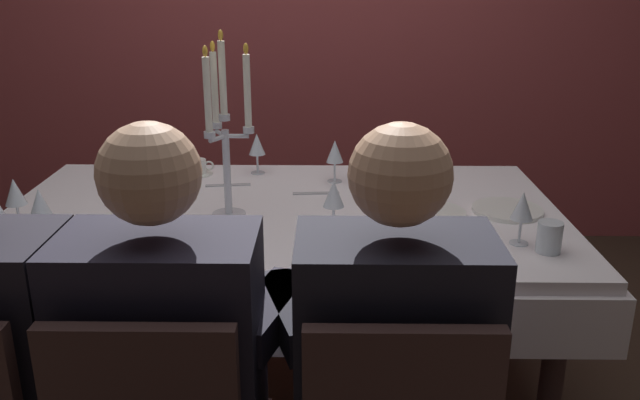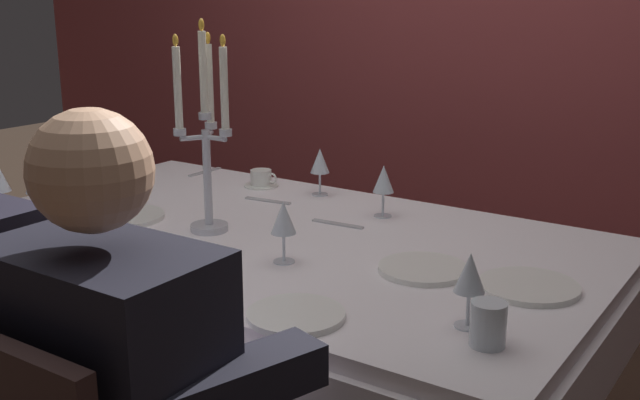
# 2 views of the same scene
# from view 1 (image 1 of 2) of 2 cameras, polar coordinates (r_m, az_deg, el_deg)

# --- Properties ---
(ground_plane) EXTENTS (12.00, 12.00, 0.00)m
(ground_plane) POSITION_cam_1_polar(r_m,az_deg,el_deg) (2.63, -3.00, -16.20)
(ground_plane) COLOR #3C2C21
(back_wall) EXTENTS (6.00, 0.12, 2.70)m
(back_wall) POSITION_cam_1_polar(r_m,az_deg,el_deg) (3.80, -1.71, 16.59)
(back_wall) COLOR #9C3F41
(back_wall) RESTS_ON ground_plane
(dining_table) EXTENTS (1.94, 1.14, 0.74)m
(dining_table) POSITION_cam_1_polar(r_m,az_deg,el_deg) (2.32, -3.26, -3.60)
(dining_table) COLOR white
(dining_table) RESTS_ON ground_plane
(candelabra) EXTENTS (0.15, 0.17, 0.61)m
(candelabra) POSITION_cam_1_polar(r_m,az_deg,el_deg) (2.14, -8.12, 5.32)
(candelabra) COLOR silver
(candelabra) RESTS_ON dining_table
(dinner_plate_0) EXTENTS (0.23, 0.23, 0.01)m
(dinner_plate_0) POSITION_cam_1_polar(r_m,az_deg,el_deg) (2.26, 9.56, -1.09)
(dinner_plate_0) COLOR white
(dinner_plate_0) RESTS_ON dining_table
(dinner_plate_1) EXTENTS (0.25, 0.25, 0.01)m
(dinner_plate_1) POSITION_cam_1_polar(r_m,az_deg,el_deg) (2.23, -15.73, -1.84)
(dinner_plate_1) COLOR white
(dinner_plate_1) RESTS_ON dining_table
(dinner_plate_2) EXTENTS (0.21, 0.21, 0.01)m
(dinner_plate_2) POSITION_cam_1_polar(r_m,az_deg,el_deg) (1.87, 8.35, -5.44)
(dinner_plate_2) COLOR white
(dinner_plate_2) RESTS_ON dining_table
(dinner_plate_3) EXTENTS (0.24, 0.24, 0.01)m
(dinner_plate_3) POSITION_cam_1_polar(r_m,az_deg,el_deg) (2.34, 15.77, -0.82)
(dinner_plate_3) COLOR white
(dinner_plate_3) RESTS_ON dining_table
(wine_glass_1) EXTENTS (0.07, 0.07, 0.16)m
(wine_glass_1) POSITION_cam_1_polar(r_m,az_deg,el_deg) (2.55, 1.28, 4.09)
(wine_glass_1) COLOR silver
(wine_glass_1) RESTS_ON dining_table
(wine_glass_2) EXTENTS (0.07, 0.07, 0.16)m
(wine_glass_2) POSITION_cam_1_polar(r_m,az_deg,el_deg) (2.05, 16.97, -0.64)
(wine_glass_2) COLOR silver
(wine_glass_2) RESTS_ON dining_table
(wine_glass_3) EXTENTS (0.07, 0.07, 0.16)m
(wine_glass_3) POSITION_cam_1_polar(r_m,az_deg,el_deg) (2.67, -5.43, 4.70)
(wine_glass_3) COLOR silver
(wine_glass_3) RESTS_ON dining_table
(wine_glass_4) EXTENTS (0.07, 0.07, 0.16)m
(wine_glass_4) POSITION_cam_1_polar(r_m,az_deg,el_deg) (2.06, 1.18, 0.39)
(wine_glass_4) COLOR silver
(wine_glass_4) RESTS_ON dining_table
(wine_glass_5) EXTENTS (0.07, 0.07, 0.16)m
(wine_glass_5) POSITION_cam_1_polar(r_m,az_deg,el_deg) (2.15, -22.89, -0.32)
(wine_glass_5) COLOR silver
(wine_glass_5) RESTS_ON dining_table
(wine_glass_6) EXTENTS (0.07, 0.07, 0.16)m
(wine_glass_6) POSITION_cam_1_polar(r_m,az_deg,el_deg) (2.29, -24.70, 0.54)
(wine_glass_6) COLOR silver
(wine_glass_6) RESTS_ON dining_table
(water_tumbler_0) EXTENTS (0.07, 0.07, 0.09)m
(water_tumbler_0) POSITION_cam_1_polar(r_m,az_deg,el_deg) (2.04, 19.07, -3.03)
(water_tumbler_0) COLOR silver
(water_tumbler_0) RESTS_ON dining_table
(coffee_cup_0) EXTENTS (0.13, 0.12, 0.06)m
(coffee_cup_0) POSITION_cam_1_polar(r_m,az_deg,el_deg) (2.71, -10.49, 2.73)
(coffee_cup_0) COLOR white
(coffee_cup_0) RESTS_ON dining_table
(spoon_0) EXTENTS (0.02, 0.17, 0.01)m
(spoon_0) POSITION_cam_1_polar(r_m,az_deg,el_deg) (2.84, -16.57, 2.50)
(spoon_0) COLOR #B7B7BC
(spoon_0) RESTS_ON dining_table
(spoon_1) EXTENTS (0.17, 0.03, 0.01)m
(spoon_1) POSITION_cam_1_polar(r_m,az_deg,el_deg) (2.44, -0.34, 0.58)
(spoon_1) COLOR #B7B7BC
(spoon_1) RESTS_ON dining_table
(fork_2) EXTENTS (0.17, 0.04, 0.01)m
(fork_2) POSITION_cam_1_polar(r_m,az_deg,el_deg) (2.55, -7.89, 1.27)
(fork_2) COLOR #B7B7BC
(fork_2) RESTS_ON dining_table
(seated_diner_1) EXTENTS (0.63, 0.48, 1.24)m
(seated_diner_1) POSITION_cam_1_polar(r_m,az_deg,el_deg) (1.52, -13.24, -12.44)
(seated_diner_1) COLOR #34211F
(seated_diner_1) RESTS_ON ground_plane
(seated_diner_2) EXTENTS (0.63, 0.48, 1.24)m
(seated_diner_2) POSITION_cam_1_polar(r_m,az_deg,el_deg) (1.48, 6.30, -12.84)
(seated_diner_2) COLOR #34211F
(seated_diner_2) RESTS_ON ground_plane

